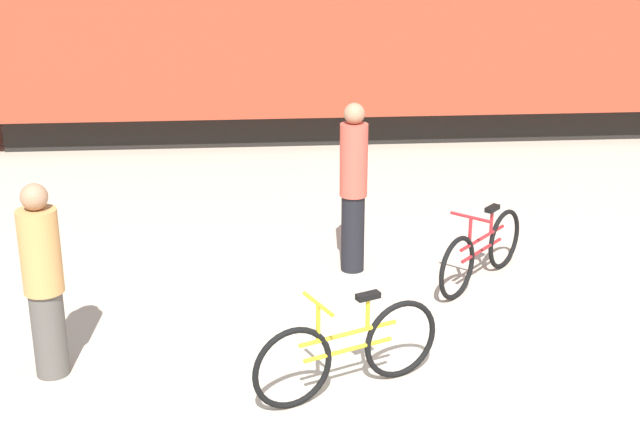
% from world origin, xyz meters
% --- Properties ---
extents(rail_near, '(53.87, 0.07, 0.01)m').
position_xyz_m(rail_near, '(0.00, 8.75, 0.01)').
color(rail_near, '#4C4238').
rests_on(rail_near, ground_plane).
extents(rail_far, '(53.87, 0.07, 0.01)m').
position_xyz_m(rail_far, '(0.00, 10.18, 0.01)').
color(rail_far, '#4C4238').
rests_on(rail_far, ground_plane).
extents(bicycle_maroon, '(1.18, 1.27, 0.82)m').
position_xyz_m(bicycle_maroon, '(0.76, 2.71, 0.35)').
color(bicycle_maroon, black).
rests_on(bicycle_maroon, ground_plane).
extents(bicycle_yellow, '(1.58, 0.74, 0.86)m').
position_xyz_m(bicycle_yellow, '(-0.87, 0.62, 0.37)').
color(bicycle_yellow, black).
rests_on(bicycle_yellow, ground_plane).
extents(person_in_red, '(0.29, 0.29, 1.85)m').
position_xyz_m(person_in_red, '(-0.54, 3.15, 0.95)').
color(person_in_red, black).
rests_on(person_in_red, ground_plane).
extents(person_in_tan, '(0.33, 0.33, 1.69)m').
position_xyz_m(person_in_tan, '(-3.33, 1.12, 0.85)').
color(person_in_tan, '#514C47').
rests_on(person_in_tan, ground_plane).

